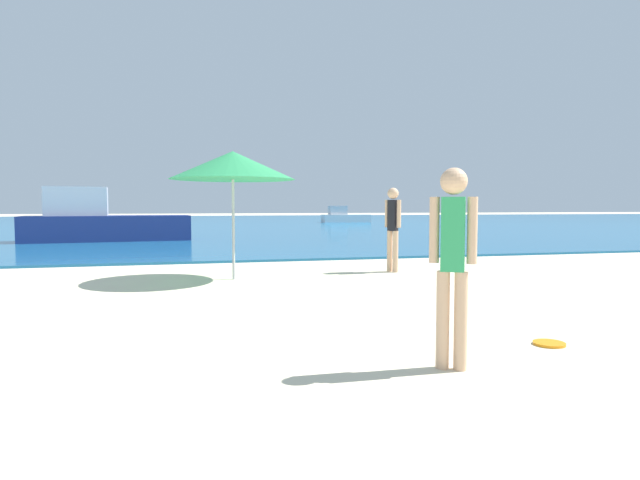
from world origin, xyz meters
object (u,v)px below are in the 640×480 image
Objects in this scene: frisbee at (549,344)px; person_distant at (393,224)px; person_standing at (453,256)px; boat_near at (101,222)px; boat_far at (344,217)px; beach_umbrella at (233,165)px.

person_distant reaches higher than frisbee.
boat_near is at bearing 138.78° from person_standing.
boat_near is at bearing -128.68° from boat_far.
person_standing is 6.05m from beach_umbrella.
frisbee is 0.13× the size of beach_umbrella.
beach_umbrella is (-3.20, -0.32, 1.09)m from person_distant.
boat_near is at bearing 109.02° from beach_umbrella.
boat_near reaches higher than boat_far.
boat_near is (-7.03, 10.78, -0.23)m from person_distant.
person_distant is 0.45× the size of boat_far.
person_standing is 5.49× the size of frisbee.
frisbee is at bearing -64.75° from beach_umbrella.
frisbee is (1.28, 0.45, -0.92)m from person_standing.
person_standing is at bearing -160.43° from frisbee.
beach_umbrella reaches higher than boat_far.
person_distant is 31.10m from boat_far.
person_standing is at bearing -46.77° from person_distant.
frisbee is 5.79m from person_distant.
beach_umbrella is at bearing -113.45° from person_distant.
person_distant is at bearing -62.82° from boat_near.
boat_near reaches higher than frisbee.
frisbee is 0.18× the size of person_distant.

